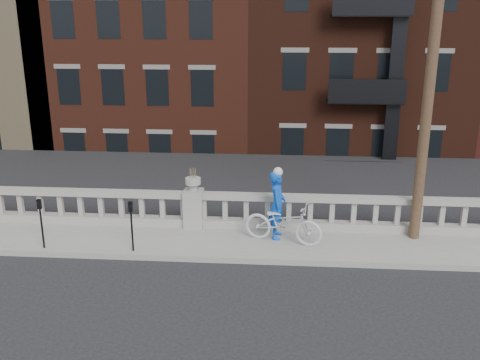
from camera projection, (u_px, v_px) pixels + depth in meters
The scene contains 10 objects.
ground at pixel (167, 300), 11.87m from camera, with size 120.00×120.00×0.00m, color black.
sidewalk at pixel (189, 242), 14.71m from camera, with size 32.00×2.20×0.15m, color gray.
balustrade at pixel (194, 210), 15.44m from camera, with size 28.00×0.34×1.03m.
planter_pedestal at pixel (194, 204), 15.39m from camera, with size 0.55×0.55×1.76m.
lower_level at pixel (251, 72), 32.98m from camera, with size 80.00×44.00×20.80m.
utility_pole at pixel (433, 49), 13.29m from camera, with size 1.60×0.28×10.00m.
parking_meter_c at pixel (41, 218), 13.89m from camera, with size 0.10×0.09×1.36m.
parking_meter_d at pixel (131, 221), 13.72m from camera, with size 0.10×0.09×1.36m.
bicycle at pixel (283, 223), 14.34m from camera, with size 0.75×2.14×1.13m, color silver.
cyclist at pixel (277, 205), 14.54m from camera, with size 0.69×0.46×1.90m, color blue.
Camera 1 is at (2.43, -10.39, 6.08)m, focal length 40.00 mm.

